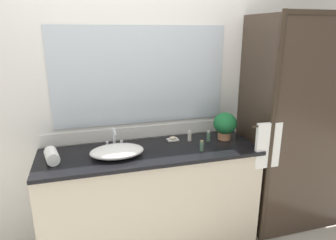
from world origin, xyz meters
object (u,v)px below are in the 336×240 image
potted_plant (225,124)px  amenity_bottle_conditioner (208,136)px  faucet (114,141)px  amenity_bottle_body_wash (202,146)px  sink_basin (117,151)px  amenity_bottle_shampoo (190,136)px  rolled_towel_near_edge (52,156)px  soap_dish (173,139)px

potted_plant → amenity_bottle_conditioner: (-0.16, -0.01, -0.09)m
faucet → potted_plant: size_ratio=0.71×
amenity_bottle_conditioner → amenity_bottle_body_wash: size_ratio=1.08×
sink_basin → amenity_bottle_body_wash: (0.68, -0.08, 0.00)m
faucet → amenity_bottle_shampoo: size_ratio=1.94×
sink_basin → faucet: size_ratio=2.42×
rolled_towel_near_edge → potted_plant: bearing=3.6°
potted_plant → soap_dish: (-0.46, 0.09, -0.12)m
amenity_bottle_conditioner → rolled_towel_near_edge: 1.31m
soap_dish → potted_plant: bearing=-11.5°
amenity_bottle_shampoo → amenity_bottle_conditioner: size_ratio=0.92×
faucet → amenity_bottle_body_wash: faucet is taller
sink_basin → soap_dish: 0.57m
soap_dish → rolled_towel_near_edge: bearing=-169.5°
amenity_bottle_shampoo → potted_plant: bearing=-8.2°
amenity_bottle_body_wash → sink_basin: bearing=173.0°
potted_plant → soap_dish: 0.49m
soap_dish → amenity_bottle_conditioner: (0.30, -0.11, 0.03)m
sink_basin → rolled_towel_near_edge: 0.48m
faucet → soap_dish: bearing=4.2°
faucet → amenity_bottle_shampoo: (0.66, -0.01, -0.01)m
soap_dish → amenity_bottle_conditioner: bearing=-19.9°
amenity_bottle_shampoo → rolled_towel_near_edge: 1.16m
faucet → amenity_bottle_shampoo: 0.66m
sink_basin → amenity_bottle_shampoo: size_ratio=4.69×
soap_dish → amenity_bottle_body_wash: bearing=-62.4°
potted_plant → amenity_bottle_body_wash: 0.38m
amenity_bottle_shampoo → soap_dish: bearing=161.2°
amenity_bottle_body_wash → potted_plant: bearing=33.8°
amenity_bottle_shampoo → amenity_bottle_body_wash: size_ratio=0.99×
potted_plant → amenity_bottle_body_wash: size_ratio=2.72×
amenity_bottle_body_wash → rolled_towel_near_edge: 1.17m
potted_plant → rolled_towel_near_edge: bearing=-176.4°
soap_dish → rolled_towel_near_edge: 1.02m
faucet → rolled_towel_near_edge: 0.51m
amenity_bottle_conditioner → rolled_towel_near_edge: bearing=-176.5°
soap_dish → rolled_towel_near_edge: size_ratio=0.53×
amenity_bottle_conditioner → amenity_bottle_body_wash: (-0.14, -0.19, -0.00)m
faucet → amenity_bottle_conditioner: bearing=-4.9°
faucet → rolled_towel_near_edge: faucet is taller
amenity_bottle_body_wash → faucet: bearing=159.0°
sink_basin → amenity_bottle_shampoo: (0.66, 0.17, 0.00)m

